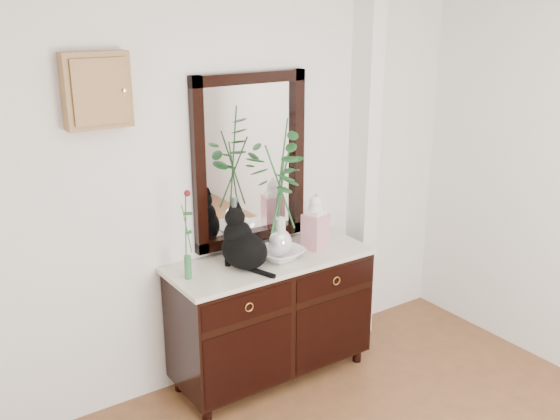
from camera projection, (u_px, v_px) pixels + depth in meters
wall_back at (236, 176)px, 3.93m from camera, size 3.60×0.04×2.70m
pilaster at (364, 158)px, 4.40m from camera, size 0.12×0.20×2.70m
sideboard at (271, 312)px, 4.06m from camera, size 1.33×0.52×0.82m
wall_mirror at (250, 160)px, 3.95m from camera, size 0.80×0.06×1.10m
key_cabinet at (97, 90)px, 3.26m from camera, size 0.35×0.10×0.40m
cat at (244, 239)px, 3.75m from camera, size 0.36×0.40×0.38m
lotus_bowl at (280, 254)px, 3.93m from camera, size 0.33×0.33×0.07m
vase_branches at (280, 189)px, 3.79m from camera, size 0.51×0.51×0.88m
bud_vase_rose at (186, 235)px, 3.57m from camera, size 0.07×0.07×0.55m
ginger_jar at (315, 221)px, 4.06m from camera, size 0.17×0.17×0.37m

